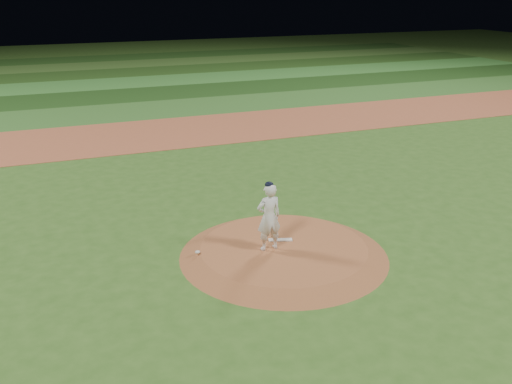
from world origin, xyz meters
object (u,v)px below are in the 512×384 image
(pitchers_mound, at_px, (284,251))
(pitching_rubber, at_px, (280,240))
(rosin_bag, at_px, (198,252))
(pitcher_on_mound, at_px, (269,217))

(pitchers_mound, relative_size, pitching_rubber, 8.60)
(pitchers_mound, distance_m, pitching_rubber, 0.42)
(rosin_bag, bearing_deg, pitchers_mound, -11.36)
(pitcher_on_mound, bearing_deg, pitchers_mound, -1.47)
(pitching_rubber, relative_size, rosin_bag, 4.79)
(pitchers_mound, relative_size, pitcher_on_mound, 2.95)
(pitchers_mound, relative_size, rosin_bag, 41.26)
(pitchers_mound, xyz_separation_m, pitcher_on_mound, (-0.43, 0.01, 1.04))
(pitching_rubber, xyz_separation_m, rosin_bag, (-2.30, 0.06, 0.02))
(rosin_bag, relative_size, pitcher_on_mound, 0.07)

